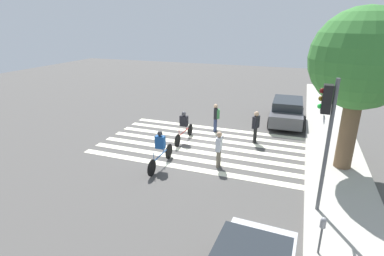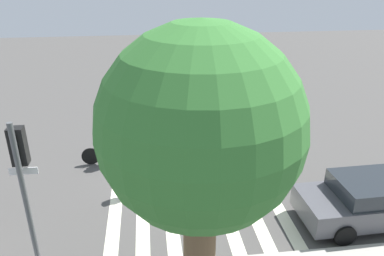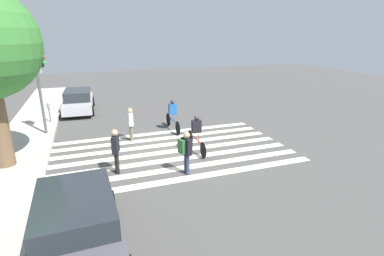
{
  "view_description": "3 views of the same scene",
  "coord_description": "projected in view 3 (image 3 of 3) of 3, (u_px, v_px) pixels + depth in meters",
  "views": [
    {
      "loc": [
        13.38,
        4.42,
        5.92
      ],
      "look_at": [
        0.8,
        -0.19,
        1.16
      ],
      "focal_mm": 28.0,
      "sensor_mm": 36.0,
      "label": 1
    },
    {
      "loc": [
        1.4,
        12.54,
        7.3
      ],
      "look_at": [
        -0.24,
        -0.67,
        1.43
      ],
      "focal_mm": 35.0,
      "sensor_mm": 36.0,
      "label": 2
    },
    {
      "loc": [
        -11.72,
        3.31,
        4.96
      ],
      "look_at": [
        -0.98,
        -0.54,
        1.3
      ],
      "focal_mm": 28.0,
      "sensor_mm": 36.0,
      "label": 3
    }
  ],
  "objects": [
    {
      "name": "cyclist_mid_street",
      "position": [
        196.0,
        132.0,
        12.94
      ],
      "size": [
        2.36,
        0.4,
        1.61
      ],
      "rotation": [
        0.0,
        0.0,
        -0.02
      ],
      "color": "black",
      "rests_on": "ground_plane"
    },
    {
      "name": "pedestrian_adult_tall_backpack",
      "position": [
        186.0,
        149.0,
        10.76
      ],
      "size": [
        0.48,
        0.44,
        1.6
      ],
      "rotation": [
        0.0,
        0.0,
        3.41
      ],
      "color": "navy",
      "rests_on": "ground_plane"
    },
    {
      "name": "pedestrian_adult_blue_shirt",
      "position": [
        131.0,
        122.0,
        14.14
      ],
      "size": [
        0.44,
        0.24,
        1.59
      ],
      "rotation": [
        0.0,
        0.0,
        0.01
      ],
      "color": "#6B6051",
      "rests_on": "ground_plane"
    },
    {
      "name": "pedestrian_adult_yellow_jacket",
      "position": [
        116.0,
        149.0,
        10.83
      ],
      "size": [
        0.5,
        0.33,
        1.67
      ],
      "rotation": [
        0.0,
        0.0,
        -0.3
      ],
      "color": "black",
      "rests_on": "ground_plane"
    },
    {
      "name": "ground_plane",
      "position": [
        173.0,
        151.0,
        13.08
      ],
      "size": [
        60.0,
        60.0,
        0.0
      ],
      "primitive_type": "plane",
      "color": "#4C4947"
    },
    {
      "name": "cyclist_far_lane",
      "position": [
        173.0,
        114.0,
        15.69
      ],
      "size": [
        2.43,
        0.4,
        1.64
      ],
      "rotation": [
        0.0,
        0.0,
        0.01
      ],
      "color": "black",
      "rests_on": "ground_plane"
    },
    {
      "name": "car_parked_far_curb",
      "position": [
        78.0,
        101.0,
        19.46
      ],
      "size": [
        4.63,
        2.04,
        1.42
      ],
      "rotation": [
        0.0,
        0.0,
        -0.05
      ],
      "color": "#B7B7BC",
      "rests_on": "ground_plane"
    },
    {
      "name": "traffic_light",
      "position": [
        40.0,
        73.0,
        14.15
      ],
      "size": [
        0.6,
        0.5,
        4.44
      ],
      "color": "#515456",
      "rests_on": "ground_plane"
    },
    {
      "name": "car_parked_dark_suv",
      "position": [
        77.0,
        223.0,
        6.9
      ],
      "size": [
        4.64,
        2.09,
        1.46
      ],
      "rotation": [
        0.0,
        0.0,
        0.03
      ],
      "color": "#4C4C51",
      "rests_on": "ground_plane"
    },
    {
      "name": "sidewalk_curb",
      "position": [
        10.0,
        171.0,
        11.05
      ],
      "size": [
        36.0,
        2.5,
        0.14
      ],
      "color": "#ADA89E",
      "rests_on": "ground_plane"
    },
    {
      "name": "parking_meter",
      "position": [
        49.0,
        108.0,
        16.68
      ],
      "size": [
        0.15,
        0.15,
        1.25
      ],
      "color": "#515456",
      "rests_on": "ground_plane"
    },
    {
      "name": "crosswalk_stripes",
      "position": [
        173.0,
        151.0,
        13.08
      ],
      "size": [
        5.67,
        10.0,
        0.01
      ],
      "color": "#F2EDCC",
      "rests_on": "ground_plane"
    }
  ]
}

